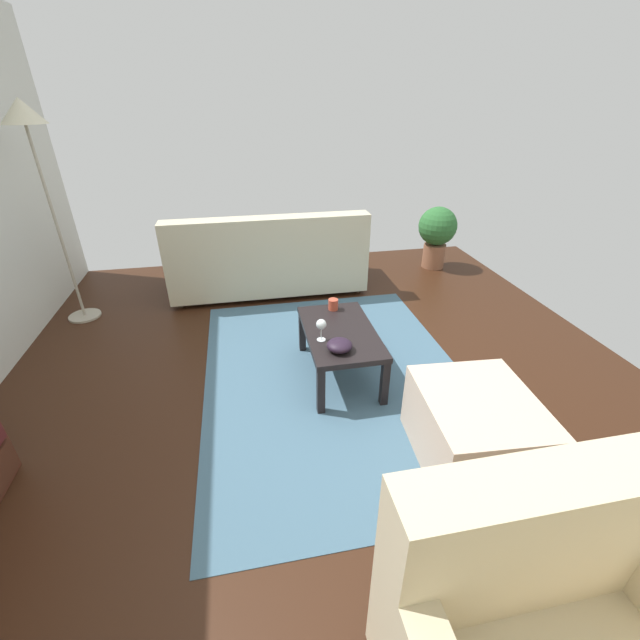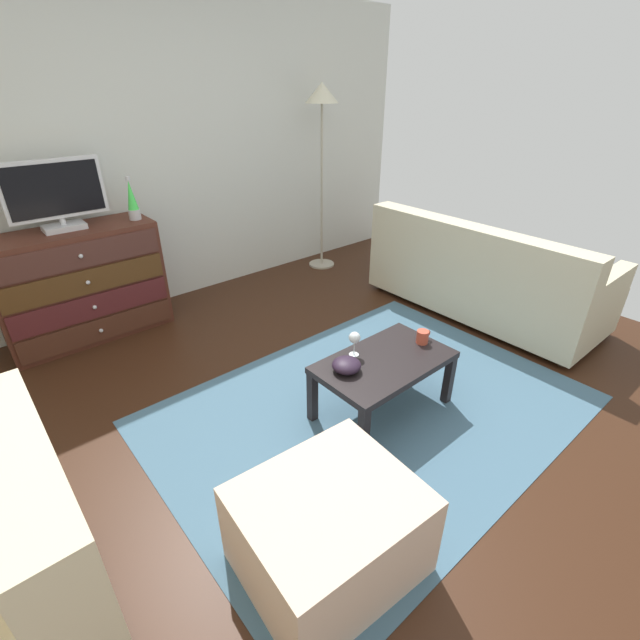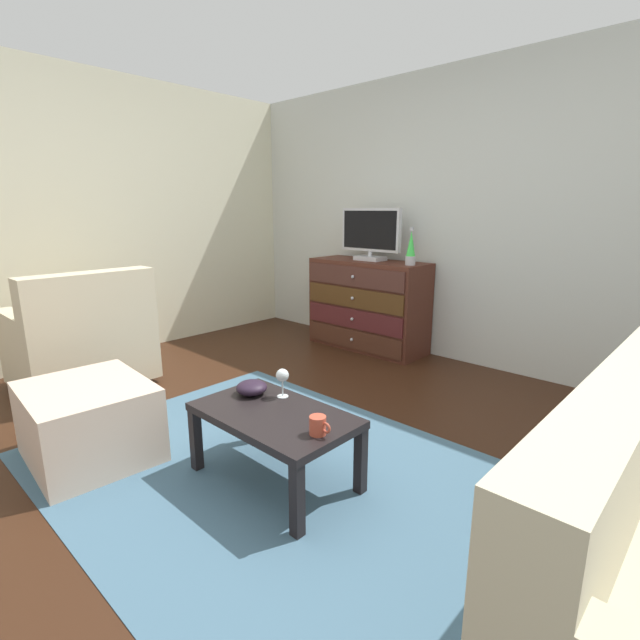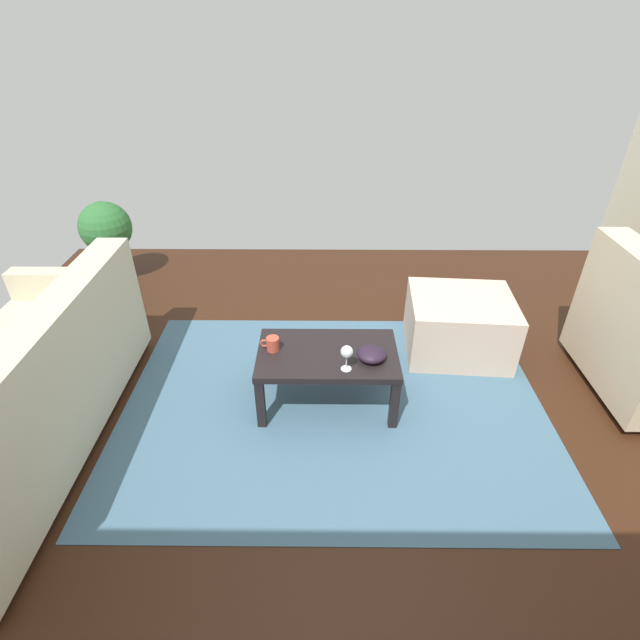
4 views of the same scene
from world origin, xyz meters
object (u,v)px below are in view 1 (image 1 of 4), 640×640
at_px(mug, 333,304).
at_px(couch_large, 268,259).
at_px(standing_lamp, 29,135).
at_px(wine_glass, 321,325).
at_px(potted_plant, 437,232).
at_px(coffee_table, 340,336).
at_px(ottoman, 474,429).
at_px(bowl_decorative, 340,345).

xyz_separation_m(mug, couch_large, (1.33, 0.39, -0.09)).
xyz_separation_m(mug, standing_lamp, (1.02, 2.16, 1.15)).
bearing_deg(wine_glass, potted_plant, -41.38).
distance_m(coffee_table, couch_large, 1.70).
xyz_separation_m(coffee_table, ottoman, (-0.93, -0.55, -0.12)).
relative_size(mug, standing_lamp, 0.06).
relative_size(couch_large, standing_lamp, 1.07).
bearing_deg(bowl_decorative, ottoman, -137.77).
distance_m(wine_glass, couch_large, 1.78).
height_order(couch_large, potted_plant, couch_large).
xyz_separation_m(wine_glass, ottoman, (-0.83, -0.70, -0.28)).
xyz_separation_m(standing_lamp, potted_plant, (0.57, -3.77, -1.13)).
distance_m(couch_large, standing_lamp, 2.18).
bearing_deg(wine_glass, standing_lamp, 53.87).
bearing_deg(wine_glass, couch_large, 6.95).
distance_m(wine_glass, potted_plant, 2.70).
relative_size(bowl_decorative, potted_plant, 0.23).
bearing_deg(ottoman, standing_lamp, 49.79).
distance_m(mug, standing_lamp, 2.65).
height_order(wine_glass, bowl_decorative, wine_glass).
height_order(bowl_decorative, potted_plant, potted_plant).
distance_m(coffee_table, ottoman, 1.09).
relative_size(mug, bowl_decorative, 0.68).
height_order(wine_glass, ottoman, wine_glass).
bearing_deg(couch_large, wine_glass, -173.05).
relative_size(coffee_table, wine_glass, 5.28).
relative_size(coffee_table, mug, 7.28).
bearing_deg(potted_plant, couch_large, 97.38).
bearing_deg(potted_plant, wine_glass, 138.62).
height_order(ottoman, potted_plant, potted_plant).
bearing_deg(potted_plant, bowl_decorative, 142.10).
bearing_deg(bowl_decorative, coffee_table, -14.56).
xyz_separation_m(wine_glass, bowl_decorative, (-0.15, -0.09, -0.08)).
bearing_deg(coffee_table, potted_plant, -40.27).
height_order(bowl_decorative, standing_lamp, standing_lamp).
xyz_separation_m(bowl_decorative, standing_lamp, (1.60, 2.08, 1.15)).
relative_size(mug, ottoman, 0.16).
bearing_deg(standing_lamp, wine_glass, -126.13).
height_order(mug, couch_large, couch_large).
bearing_deg(mug, coffee_table, 176.11).
bearing_deg(wine_glass, coffee_table, -56.40).
bearing_deg(couch_large, mug, -163.54).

